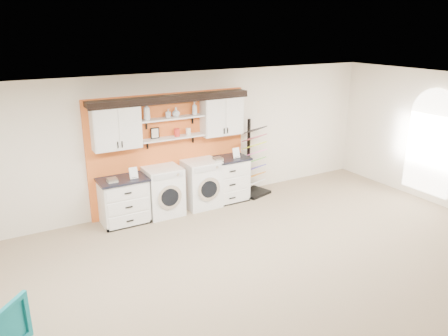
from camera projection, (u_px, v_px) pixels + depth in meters
floor at (285, 302)px, 6.09m from camera, size 10.00×10.00×0.00m
ceiling at (295, 102)px, 5.22m from camera, size 10.00×10.00×0.00m
wall_back at (169, 142)px, 8.95m from camera, size 10.00×0.00×10.00m
accent_panel at (170, 152)px, 8.99m from camera, size 3.40×0.07×2.40m
upper_cabinet_left at (116, 127)px, 8.10m from camera, size 0.90×0.35×0.84m
upper_cabinet_right at (222, 115)px, 9.17m from camera, size 0.90×0.35×0.84m
shelf_lower at (173, 138)px, 8.75m from camera, size 1.32×0.28×0.03m
shelf_upper at (172, 118)px, 8.62m from camera, size 1.32×0.28×0.03m
crown_molding at (171, 98)px, 8.51m from camera, size 3.30×0.41×0.13m
window_arched at (431, 139)px, 9.23m from camera, size 0.06×1.10×2.25m
picture_frame at (155, 133)px, 8.58m from camera, size 0.18×0.02×0.22m
canister_red at (177, 132)px, 8.77m from camera, size 0.11×0.11×0.16m
canister_cream at (188, 132)px, 8.89m from camera, size 0.10×0.10×0.14m
base_cabinet_left at (124, 201)px, 8.42m from camera, size 0.93×0.66×0.91m
base_cabinet_right at (225, 180)px, 9.47m from camera, size 1.00×0.66×0.98m
washer at (163, 191)px, 8.79m from camera, size 0.71×0.71×0.99m
dryer at (201, 184)px, 9.19m from camera, size 0.72×0.71×1.00m
sample_rack at (254, 171)px, 9.85m from camera, size 0.75×0.68×1.72m
soap_bottle_a at (147, 111)px, 8.33m from camera, size 0.16×0.16×0.34m
soap_bottle_b at (168, 113)px, 8.56m from camera, size 0.11×0.11×0.18m
soap_bottle_c at (176, 112)px, 8.63m from camera, size 0.21×0.21×0.19m
soap_bottle_d at (194, 108)px, 8.81m from camera, size 0.15×0.15×0.27m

